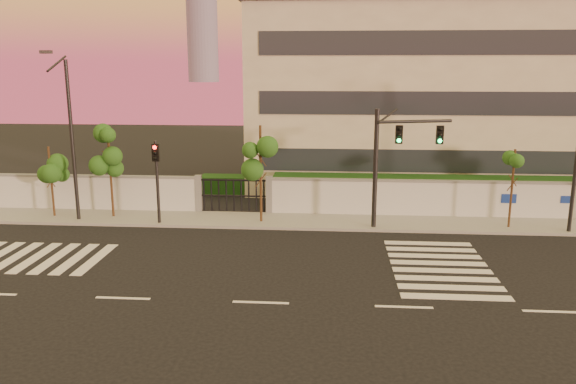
% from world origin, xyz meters
% --- Properties ---
extents(ground, '(120.00, 120.00, 0.00)m').
position_xyz_m(ground, '(0.00, 0.00, 0.00)').
color(ground, black).
rests_on(ground, ground).
extents(sidewalk, '(60.00, 3.00, 0.15)m').
position_xyz_m(sidewalk, '(0.00, 10.50, 0.07)').
color(sidewalk, gray).
rests_on(sidewalk, ground).
extents(perimeter_wall, '(60.00, 0.36, 2.20)m').
position_xyz_m(perimeter_wall, '(0.10, 12.00, 1.07)').
color(perimeter_wall, silver).
rests_on(perimeter_wall, ground).
extents(hedge_row, '(41.00, 4.25, 1.80)m').
position_xyz_m(hedge_row, '(1.17, 14.74, 0.82)').
color(hedge_row, black).
rests_on(hedge_row, ground).
extents(institutional_building, '(24.40, 12.40, 12.25)m').
position_xyz_m(institutional_building, '(9.00, 21.99, 6.16)').
color(institutional_building, '#B5AD99').
rests_on(institutional_building, ground).
extents(road_markings, '(57.00, 7.62, 0.02)m').
position_xyz_m(road_markings, '(-1.58, 3.76, 0.01)').
color(road_markings, silver).
rests_on(road_markings, ground).
extents(street_tree_b, '(1.44, 1.15, 3.96)m').
position_xyz_m(street_tree_b, '(-12.67, 10.38, 2.92)').
color(street_tree_b, '#382314').
rests_on(street_tree_b, ground).
extents(street_tree_c, '(1.54, 1.22, 4.95)m').
position_xyz_m(street_tree_c, '(-9.40, 10.53, 3.65)').
color(street_tree_c, '#382314').
rests_on(street_tree_c, ground).
extents(street_tree_d, '(1.62, 1.29, 5.22)m').
position_xyz_m(street_tree_d, '(-1.20, 10.11, 3.84)').
color(street_tree_d, '#382314').
rests_on(street_tree_d, ground).
extents(street_tree_e, '(1.38, 1.10, 4.14)m').
position_xyz_m(street_tree_e, '(11.54, 10.01, 3.05)').
color(street_tree_e, '#382314').
rests_on(street_tree_e, ground).
extents(traffic_signal_main, '(3.82, 1.15, 6.12)m').
position_xyz_m(traffic_signal_main, '(5.40, 9.49, 3.87)').
color(traffic_signal_main, black).
rests_on(traffic_signal_main, ground).
extents(traffic_signal_secondary, '(0.35, 0.34, 4.46)m').
position_xyz_m(traffic_signal_secondary, '(-6.52, 9.41, 2.83)').
color(traffic_signal_secondary, black).
rests_on(traffic_signal_secondary, ground).
extents(streetlight_west, '(0.53, 2.14, 8.90)m').
position_xyz_m(streetlight_west, '(-11.06, 9.62, 4.81)').
color(streetlight_west, black).
rests_on(streetlight_west, ground).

